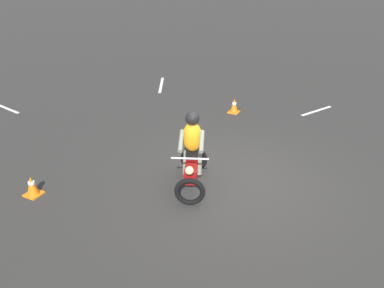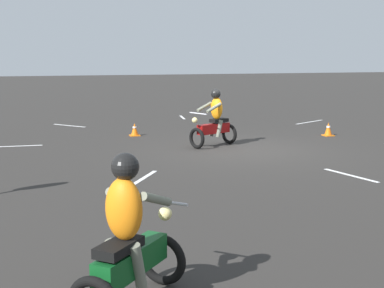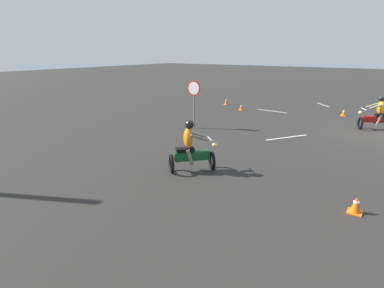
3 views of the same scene
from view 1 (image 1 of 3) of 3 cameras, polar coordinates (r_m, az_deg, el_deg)
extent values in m
plane|color=#2D2B28|center=(8.14, 6.68, -5.79)|extent=(120.00, 120.00, 0.00)
torus|color=black|center=(7.24, -0.34, -7.28)|extent=(0.33, 0.59, 0.60)
torus|color=black|center=(8.35, 0.30, -2.29)|extent=(0.33, 0.59, 0.60)
cube|color=maroon|center=(7.67, 0.00, -3.20)|extent=(1.11, 0.65, 0.28)
cube|color=black|center=(7.76, 0.11, -0.99)|extent=(0.62, 0.46, 0.10)
cylinder|color=silver|center=(6.92, -0.33, -2.23)|extent=(0.31, 0.66, 0.04)
sphere|color=#F2E08C|center=(6.89, -0.40, -4.06)|extent=(0.21, 0.21, 0.16)
ellipsoid|color=orange|center=(7.51, 0.06, 1.09)|extent=(0.41, 0.48, 0.64)
cylinder|color=slate|center=(7.23, -1.68, 0.47)|extent=(0.54, 0.30, 0.27)
cylinder|color=slate|center=(7.21, 1.49, 0.38)|extent=(0.54, 0.30, 0.27)
cylinder|color=slate|center=(7.77, -0.98, -2.80)|extent=(0.27, 0.21, 0.51)
cylinder|color=slate|center=(7.75, 1.08, -2.87)|extent=(0.27, 0.21, 0.51)
sphere|color=black|center=(7.30, 0.04, 3.93)|extent=(0.37, 0.37, 0.28)
cube|color=orange|center=(11.73, 6.39, 4.88)|extent=(0.32, 0.32, 0.03)
cone|color=orange|center=(11.65, 6.45, 5.89)|extent=(0.24, 0.24, 0.41)
cylinder|color=white|center=(11.63, 6.46, 6.18)|extent=(0.13, 0.13, 0.05)
cube|color=orange|center=(8.33, -22.96, -7.03)|extent=(0.32, 0.32, 0.03)
cone|color=orange|center=(8.22, -23.22, -5.80)|extent=(0.24, 0.24, 0.39)
cylinder|color=white|center=(8.19, -23.29, -5.45)|extent=(0.13, 0.13, 0.05)
cube|color=silver|center=(12.42, 18.46, 4.83)|extent=(1.24, 0.74, 0.01)
cube|color=silver|center=(14.32, -4.71, 8.97)|extent=(1.69, 0.95, 0.01)
cube|color=silver|center=(13.38, -26.42, 4.91)|extent=(0.34, 1.37, 0.01)
camera|label=2|loc=(11.49, 108.22, -18.64)|focal=50.00mm
camera|label=3|loc=(14.99, 89.92, -2.95)|focal=28.00mm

